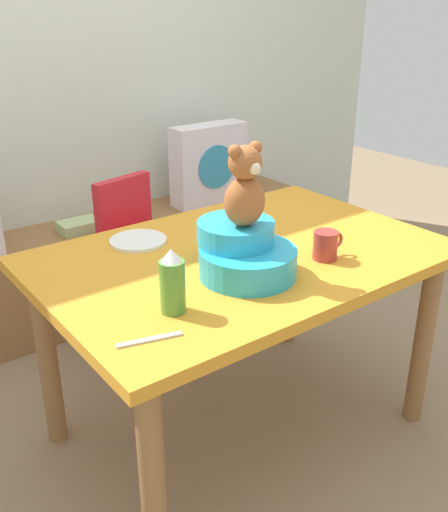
# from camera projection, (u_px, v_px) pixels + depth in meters

# --- Properties ---
(ground_plane) EXTENTS (8.00, 8.00, 0.00)m
(ground_plane) POSITION_uv_depth(u_px,v_px,m) (239.00, 426.00, 2.26)
(ground_plane) COLOR #8C7256
(back_wall) EXTENTS (4.40, 0.10, 2.60)m
(back_wall) POSITION_uv_depth(u_px,v_px,m) (53.00, 50.00, 2.81)
(back_wall) COLOR silver
(back_wall) RESTS_ON ground_plane
(window_bench) EXTENTS (2.60, 0.44, 0.46)m
(window_bench) POSITION_uv_depth(u_px,v_px,m) (97.00, 268.00, 3.05)
(window_bench) COLOR olive
(window_bench) RESTS_ON ground_plane
(pillow_floral_right) EXTENTS (0.44, 0.15, 0.44)m
(pillow_floral_right) POSITION_uv_depth(u_px,v_px,m) (209.00, 164.00, 3.24)
(pillow_floral_right) COLOR silver
(pillow_floral_right) RESTS_ON window_bench
(book_stack) EXTENTS (0.20, 0.14, 0.05)m
(book_stack) POSITION_uv_depth(u_px,v_px,m) (79.00, 226.00, 2.90)
(book_stack) COLOR #B0CB8A
(book_stack) RESTS_ON window_bench
(dining_table) EXTENTS (1.35, 0.91, 0.74)m
(dining_table) POSITION_uv_depth(u_px,v_px,m) (241.00, 279.00, 2.00)
(dining_table) COLOR orange
(dining_table) RESTS_ON ground_plane
(highchair) EXTENTS (0.39, 0.50, 0.79)m
(highchair) POSITION_uv_depth(u_px,v_px,m) (144.00, 240.00, 2.64)
(highchair) COLOR red
(highchair) RESTS_ON ground_plane
(infant_seat_teal) EXTENTS (0.30, 0.33, 0.16)m
(infant_seat_teal) POSITION_uv_depth(u_px,v_px,m) (244.00, 252.00, 1.78)
(infant_seat_teal) COLOR #28A5CD
(infant_seat_teal) RESTS_ON dining_table
(teddy_bear) EXTENTS (0.13, 0.12, 0.25)m
(teddy_bear) POSITION_uv_depth(u_px,v_px,m) (245.00, 188.00, 1.70)
(teddy_bear) COLOR #9F592C
(teddy_bear) RESTS_ON infant_seat_teal
(ketchup_bottle) EXTENTS (0.07, 0.07, 0.18)m
(ketchup_bottle) POSITION_uv_depth(u_px,v_px,m) (172.00, 283.00, 1.55)
(ketchup_bottle) COLOR #4C8C33
(ketchup_bottle) RESTS_ON dining_table
(coffee_mug) EXTENTS (0.12, 0.08, 0.09)m
(coffee_mug) POSITION_uv_depth(u_px,v_px,m) (326.00, 245.00, 1.89)
(coffee_mug) COLOR #9E332D
(coffee_mug) RESTS_ON dining_table
(dinner_plate_near) EXTENTS (0.20, 0.20, 0.01)m
(dinner_plate_near) POSITION_uv_depth(u_px,v_px,m) (138.00, 241.00, 2.04)
(dinner_plate_near) COLOR white
(dinner_plate_near) RESTS_ON dining_table
(cell_phone) EXTENTS (0.16, 0.14, 0.01)m
(cell_phone) POSITION_uv_depth(u_px,v_px,m) (220.00, 230.00, 2.14)
(cell_phone) COLOR black
(cell_phone) RESTS_ON dining_table
(table_fork) EXTENTS (0.17, 0.06, 0.01)m
(table_fork) POSITION_uv_depth(u_px,v_px,m) (149.00, 340.00, 1.45)
(table_fork) COLOR silver
(table_fork) RESTS_ON dining_table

